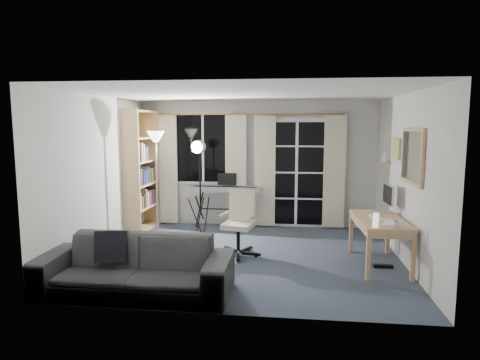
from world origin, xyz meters
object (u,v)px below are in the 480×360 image
Objects in this scene: torchiere_lamp at (156,153)px; mug at (397,223)px; keyboard_piano at (226,190)px; office_chair at (241,216)px; desk at (380,224)px; bookshelf at (139,174)px; monitor at (388,195)px; studio_light at (199,158)px; sofa at (134,257)px.

torchiere_lamp is 16.87× the size of mug.
keyboard_piano reaches higher than office_chair.
office_chair is 2.02m from desk.
bookshelf is 4.34m from monitor.
studio_light is at bearing 41.82° from torchiere_lamp.
torchiere_lamp is at bearing 171.87° from office_chair.
studio_light is at bearing 86.20° from sofa.
monitor reaches higher than desk.
bookshelf is 1.66× the size of keyboard_piano.
monitor is 0.21× the size of sofa.
sofa is at bearing -158.55° from desk.
desk is at bearing -13.27° from studio_light.
office_chair reaches higher than desk.
torchiere_lamp is at bearing 100.68° from sofa.
monitor is (2.64, -1.44, 0.19)m from keyboard_piano.
monitor is (2.18, 0.11, 0.35)m from office_chair.
bookshelf is 0.99× the size of sofa.
office_chair is (2.02, -1.18, -0.48)m from bookshelf.
bookshelf is 1.64m from keyboard_piano.
studio_light is 1.34× the size of desk.
torchiere_lamp is at bearing -47.64° from bookshelf.
sofa is (0.42, -2.22, -1.05)m from torchiere_lamp.
torchiere_lamp is at bearing 158.93° from mug.
keyboard_piano is 12.26× the size of mug.
torchiere_lamp is at bearing -133.77° from keyboard_piano.
bookshelf reaches higher than office_chair.
monitor is at bearing 63.81° from desk.
bookshelf is at bearing 161.40° from office_chair.
sofa is at bearing -153.42° from monitor.
desk is at bearing -36.78° from keyboard_piano.
office_chair is (1.47, -0.53, -0.91)m from torchiere_lamp.
bookshelf is at bearing 163.14° from monitor.
monitor reaches higher than keyboard_piano.
bookshelf reaches higher than studio_light.
desk is (3.46, -0.87, -0.90)m from torchiere_lamp.
bookshelf is at bearing 108.64° from sofa.
studio_light reaches higher than monitor.
torchiere_lamp is 3.84× the size of monitor.
sofa is at bearing -164.81° from mug.
keyboard_piano is 0.90m from studio_light.
torchiere_lamp is 3.72m from monitor.
desk is at bearing -18.67° from bookshelf.
bookshelf is at bearing -172.63° from studio_light.
monitor is (3.05, -0.96, -0.45)m from studio_light.
mug is 3.26m from sofa.
office_chair is at bearing -19.84° from torchiere_lamp.
bookshelf reaches higher than desk.
torchiere_lamp is 1.89× the size of office_chair.
sofa is at bearing -79.23° from torchiere_lamp.
studio_light is 3.23m from monitor.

